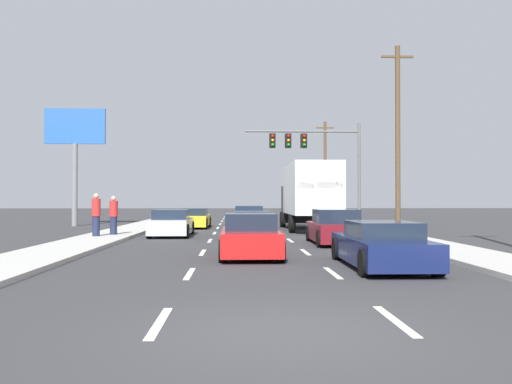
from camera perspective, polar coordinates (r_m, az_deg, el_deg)
name	(u,v)px	position (r m, az deg, el deg)	size (l,w,h in m)	color
ground_plane	(246,228)	(32.14, -1.08, -3.90)	(140.00, 140.00, 0.00)	#333335
sidewalk_right	(374,232)	(28.04, 12.39, -4.20)	(2.34, 80.00, 0.14)	#B2AFA8
sidewalk_left	(120,233)	(27.75, -14.29, -4.23)	(2.34, 80.00, 0.14)	#B2AFA8
lane_markings	(247,230)	(30.28, -1.02, -4.08)	(3.54, 57.00, 0.01)	silver
car_yellow	(193,219)	(32.91, -6.66, -2.83)	(1.96, 4.26, 1.21)	yellow
car_silver	(172,224)	(25.77, -8.96, -3.35)	(1.89, 4.18, 1.27)	#B7BABF
car_white	(248,218)	(31.89, -0.81, -2.80)	(1.92, 4.65, 1.36)	white
car_gray	(252,226)	(23.97, -0.38, -3.66)	(1.86, 4.45, 1.22)	slate
car_red	(250,237)	(16.51, -0.59, -4.80)	(1.85, 4.24, 1.32)	red
box_truck	(309,193)	(30.22, 5.65, -0.11)	(2.69, 8.54, 3.67)	white
car_maroon	(336,228)	(21.28, 8.47, -3.84)	(1.93, 4.06, 1.36)	maroon
car_navy	(381,246)	(14.27, 13.19, -5.59)	(1.91, 4.58, 1.19)	#141E4C
traffic_signal_mast	(307,148)	(37.01, 5.50, 4.72)	(7.94, 0.69, 7.00)	#595B56
utility_pole_mid	(398,136)	(30.98, 14.84, 5.81)	(1.80, 0.28, 10.30)	brown
utility_pole_far	(325,168)	(53.43, 7.36, 2.57)	(1.80, 0.28, 9.42)	brown
roadside_billboard	(75,143)	(36.94, -18.70, 5.00)	(3.92, 0.36, 7.66)	slate
pedestrian_near_corner	(96,215)	(24.50, -16.64, -2.31)	(0.38, 0.38, 1.87)	#1E233F
pedestrian_mid_block	(114,215)	(25.37, -14.91, -2.40)	(0.38, 0.38, 1.77)	#1E233F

